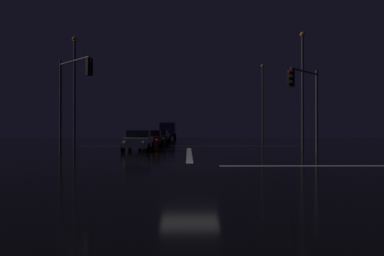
{
  "coord_description": "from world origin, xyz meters",
  "views": [
    {
      "loc": [
        -0.07,
        -15.67,
        1.57
      ],
      "look_at": [
        0.23,
        11.98,
        1.75
      ],
      "focal_mm": 33.45,
      "sensor_mm": 36.0,
      "label": 1
    }
  ],
  "objects_px": {
    "sedan_white": "(139,140)",
    "sedan_gray": "(161,136)",
    "sedan_orange": "(164,135)",
    "traffic_signal_nw": "(72,87)",
    "streetlamp_left_near": "(75,84)",
    "traffic_signal_ne": "(306,94)",
    "streetlamp_right_near": "(303,82)",
    "sedan_red": "(152,138)",
    "sedan_silver": "(163,136)",
    "sedan_green": "(159,137)",
    "streetlamp_right_far": "(263,98)",
    "box_truck": "(168,129)"
  },
  "relations": [
    {
      "from": "sedan_white",
      "to": "sedan_gray",
      "type": "bearing_deg",
      "value": 88.79
    },
    {
      "from": "sedan_orange",
      "to": "traffic_signal_nw",
      "type": "xyz_separation_m",
      "value": [
        -3.77,
        -32.92,
        3.56
      ]
    },
    {
      "from": "streetlamp_left_near",
      "to": "traffic_signal_ne",
      "type": "bearing_deg",
      "value": -20.24
    },
    {
      "from": "sedan_white",
      "to": "sedan_orange",
      "type": "relative_size",
      "value": 1.0
    },
    {
      "from": "sedan_white",
      "to": "streetlamp_right_near",
      "type": "xyz_separation_m",
      "value": [
        13.31,
        2.55,
        4.8
      ]
    },
    {
      "from": "sedan_red",
      "to": "streetlamp_right_near",
      "type": "xyz_separation_m",
      "value": [
        12.98,
        -4.07,
        4.8
      ]
    },
    {
      "from": "sedan_white",
      "to": "sedan_red",
      "type": "height_order",
      "value": "same"
    },
    {
      "from": "sedan_orange",
      "to": "sedan_silver",
      "type": "bearing_deg",
      "value": -88.24
    },
    {
      "from": "sedan_green",
      "to": "streetlamp_left_near",
      "type": "distance_m",
      "value": 12.16
    },
    {
      "from": "sedan_green",
      "to": "traffic_signal_nw",
      "type": "height_order",
      "value": "traffic_signal_nw"
    },
    {
      "from": "sedan_white",
      "to": "sedan_gray",
      "type": "distance_m",
      "value": 17.28
    },
    {
      "from": "streetlamp_right_far",
      "to": "sedan_orange",
      "type": "bearing_deg",
      "value": 141.6
    },
    {
      "from": "sedan_red",
      "to": "streetlamp_right_far",
      "type": "bearing_deg",
      "value": 42.6
    },
    {
      "from": "traffic_signal_ne",
      "to": "traffic_signal_nw",
      "type": "bearing_deg",
      "value": -179.94
    },
    {
      "from": "sedan_silver",
      "to": "box_truck",
      "type": "relative_size",
      "value": 0.52
    },
    {
      "from": "sedan_white",
      "to": "sedan_gray",
      "type": "height_order",
      "value": "same"
    },
    {
      "from": "sedan_green",
      "to": "box_truck",
      "type": "bearing_deg",
      "value": 90.8
    },
    {
      "from": "streetlamp_left_near",
      "to": "box_truck",
      "type": "bearing_deg",
      "value": 79.96
    },
    {
      "from": "traffic_signal_nw",
      "to": "sedan_white",
      "type": "bearing_deg",
      "value": 44.79
    },
    {
      "from": "sedan_red",
      "to": "sedan_gray",
      "type": "bearing_deg",
      "value": 89.83
    },
    {
      "from": "traffic_signal_nw",
      "to": "streetlamp_right_far",
      "type": "xyz_separation_m",
      "value": [
        17.13,
        22.34,
        1.37
      ]
    },
    {
      "from": "box_truck",
      "to": "streetlamp_right_far",
      "type": "bearing_deg",
      "value": -52.86
    },
    {
      "from": "sedan_gray",
      "to": "sedan_silver",
      "type": "height_order",
      "value": "same"
    },
    {
      "from": "sedan_green",
      "to": "sedan_orange",
      "type": "xyz_separation_m",
      "value": [
        -0.61,
        17.19,
        0.0
      ]
    },
    {
      "from": "box_truck",
      "to": "streetlamp_left_near",
      "type": "relative_size",
      "value": 0.89
    },
    {
      "from": "sedan_gray",
      "to": "traffic_signal_nw",
      "type": "relative_size",
      "value": 0.68
    },
    {
      "from": "sedan_white",
      "to": "streetlamp_left_near",
      "type": "relative_size",
      "value": 0.46
    },
    {
      "from": "traffic_signal_ne",
      "to": "streetlamp_right_near",
      "type": "xyz_separation_m",
      "value": [
        1.82,
        6.32,
        1.67
      ]
    },
    {
      "from": "box_truck",
      "to": "streetlamp_right_near",
      "type": "height_order",
      "value": "streetlamp_right_near"
    },
    {
      "from": "sedan_orange",
      "to": "streetlamp_right_far",
      "type": "bearing_deg",
      "value": -38.4
    },
    {
      "from": "sedan_white",
      "to": "sedan_silver",
      "type": "bearing_deg",
      "value": 89.68
    },
    {
      "from": "sedan_red",
      "to": "traffic_signal_nw",
      "type": "distance_m",
      "value": 11.76
    },
    {
      "from": "streetlamp_right_near",
      "to": "streetlamp_right_far",
      "type": "bearing_deg",
      "value": 90.0
    },
    {
      "from": "sedan_silver",
      "to": "sedan_orange",
      "type": "bearing_deg",
      "value": 91.76
    },
    {
      "from": "sedan_gray",
      "to": "sedan_silver",
      "type": "relative_size",
      "value": 1.0
    },
    {
      "from": "traffic_signal_ne",
      "to": "streetlamp_right_far",
      "type": "distance_m",
      "value": 22.47
    },
    {
      "from": "sedan_green",
      "to": "box_truck",
      "type": "distance_m",
      "value": 23.89
    },
    {
      "from": "box_truck",
      "to": "streetlamp_right_far",
      "type": "height_order",
      "value": "streetlamp_right_far"
    },
    {
      "from": "sedan_orange",
      "to": "streetlamp_right_far",
      "type": "xyz_separation_m",
      "value": [
        13.35,
        -10.58,
        4.93
      ]
    },
    {
      "from": "sedan_orange",
      "to": "traffic_signal_nw",
      "type": "bearing_deg",
      "value": -96.54
    },
    {
      "from": "sedan_green",
      "to": "streetlamp_right_far",
      "type": "height_order",
      "value": "streetlamp_right_far"
    },
    {
      "from": "traffic_signal_nw",
      "to": "streetlamp_right_near",
      "type": "relative_size",
      "value": 0.65
    },
    {
      "from": "sedan_silver",
      "to": "streetlamp_left_near",
      "type": "distance_m",
      "value": 22.08
    },
    {
      "from": "sedan_white",
      "to": "box_truck",
      "type": "height_order",
      "value": "box_truck"
    },
    {
      "from": "sedan_gray",
      "to": "box_truck",
      "type": "relative_size",
      "value": 0.52
    },
    {
      "from": "sedan_gray",
      "to": "sedan_red",
      "type": "bearing_deg",
      "value": -90.17
    },
    {
      "from": "sedan_green",
      "to": "traffic_signal_ne",
      "type": "distance_m",
      "value": 19.39
    },
    {
      "from": "sedan_silver",
      "to": "streetlamp_right_near",
      "type": "relative_size",
      "value": 0.44
    },
    {
      "from": "streetlamp_left_near",
      "to": "sedan_orange",
      "type": "bearing_deg",
      "value": 78.08
    },
    {
      "from": "sedan_red",
      "to": "streetlamp_left_near",
      "type": "height_order",
      "value": "streetlamp_left_near"
    }
  ]
}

